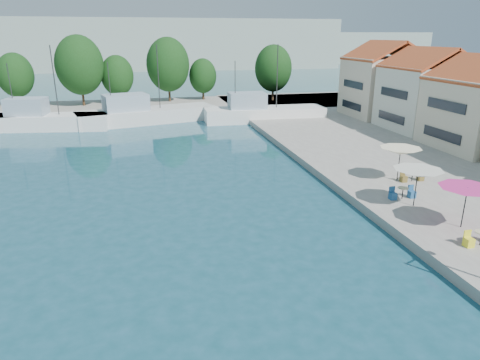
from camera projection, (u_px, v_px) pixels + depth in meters
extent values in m
cube|color=gray|center=(137.00, 108.00, 65.75)|extent=(90.00, 16.00, 0.60)
cube|color=#99A799|center=(68.00, 44.00, 144.39)|extent=(180.00, 40.00, 16.00)
cube|color=#99A799|center=(253.00, 48.00, 178.43)|extent=(140.00, 40.00, 12.00)
cube|color=silver|center=(425.00, 98.00, 48.29)|extent=(8.00, 8.50, 7.00)
pyramid|color=#B34727|center=(432.00, 49.00, 46.59)|extent=(8.40, 8.80, 1.80)
cube|color=beige|center=(383.00, 87.00, 56.51)|extent=(8.60, 8.50, 7.50)
pyramid|color=#B34727|center=(387.00, 43.00, 54.73)|extent=(9.00, 8.80, 1.80)
cube|color=white|center=(48.00, 124.00, 51.78)|extent=(15.04, 6.00, 2.20)
cube|color=#91A5B4|center=(26.00, 106.00, 50.96)|extent=(4.78, 3.56, 2.00)
cylinder|color=#2D2D2D|center=(54.00, 81.00, 50.25)|extent=(0.12, 0.12, 8.00)
cylinder|color=#2D2D2D|center=(11.00, 90.00, 50.21)|extent=(0.10, 0.10, 6.00)
cube|color=silver|center=(147.00, 117.00, 55.95)|extent=(18.42, 8.92, 2.20)
cube|color=#91A5B4|center=(126.00, 102.00, 54.11)|extent=(6.07, 4.78, 2.00)
cylinder|color=#2D2D2D|center=(158.00, 77.00, 55.09)|extent=(0.12, 0.12, 8.00)
cylinder|color=#2D2D2D|center=(110.00, 87.00, 52.69)|extent=(0.10, 0.10, 6.00)
cube|color=white|center=(265.00, 116.00, 56.82)|extent=(16.01, 4.81, 2.20)
cube|color=#91A5B4|center=(247.00, 100.00, 55.74)|extent=(4.89, 3.37, 2.00)
cylinder|color=#2D2D2D|center=(277.00, 76.00, 55.46)|extent=(0.12, 0.12, 8.00)
cylinder|color=#2D2D2D|center=(235.00, 85.00, 54.82)|extent=(0.10, 0.10, 6.00)
cylinder|color=#3F2B19|center=(18.00, 94.00, 65.63)|extent=(0.36, 0.36, 3.49)
ellipsoid|color=#153410|center=(15.00, 75.00, 64.73)|extent=(5.31, 5.31, 6.64)
cylinder|color=#3F2B19|center=(82.00, 90.00, 65.05)|extent=(0.36, 0.36, 4.64)
ellipsoid|color=#153410|center=(79.00, 65.00, 63.86)|extent=(7.05, 7.05, 8.81)
cylinder|color=#3F2B19|center=(119.00, 93.00, 67.54)|extent=(0.36, 0.36, 3.30)
ellipsoid|color=#153410|center=(117.00, 76.00, 66.69)|extent=(5.01, 5.01, 6.26)
cylinder|color=#3F2B19|center=(169.00, 87.00, 69.29)|extent=(0.36, 0.36, 4.48)
ellipsoid|color=#153410|center=(168.00, 65.00, 68.14)|extent=(6.81, 6.81, 8.51)
cylinder|color=#3F2B19|center=(203.00, 90.00, 71.57)|extent=(0.36, 0.36, 2.98)
ellipsoid|color=#153410|center=(203.00, 76.00, 70.81)|extent=(4.53, 4.53, 5.66)
cylinder|color=#3F2B19|center=(273.00, 88.00, 70.72)|extent=(0.36, 0.36, 3.96)
ellipsoid|color=#153410|center=(273.00, 68.00, 69.71)|extent=(6.02, 6.02, 7.53)
cylinder|color=black|center=(464.00, 208.00, 23.71)|extent=(0.06, 0.06, 2.36)
cone|color=#CB2B7F|center=(467.00, 192.00, 23.41)|extent=(3.12, 3.12, 0.50)
cylinder|color=black|center=(416.00, 188.00, 26.71)|extent=(0.06, 0.06, 2.42)
cone|color=beige|center=(418.00, 173.00, 26.40)|extent=(3.06, 3.06, 0.50)
cylinder|color=black|center=(399.00, 164.00, 31.51)|extent=(0.06, 0.06, 2.48)
cone|color=#F5E9BE|center=(400.00, 151.00, 31.20)|extent=(3.03, 3.03, 0.50)
cube|color=yellow|center=(469.00, 242.00, 21.78)|extent=(0.42, 0.42, 0.46)
cylinder|color=black|center=(403.00, 193.00, 28.17)|extent=(0.06, 0.06, 0.74)
cylinder|color=beige|center=(403.00, 188.00, 28.05)|extent=(0.70, 0.70, 0.04)
cube|color=#23588C|center=(412.00, 194.00, 28.36)|extent=(0.42, 0.42, 0.46)
cube|color=#23588C|center=(393.00, 196.00, 28.06)|extent=(0.42, 0.42, 0.46)
cylinder|color=black|center=(412.00, 176.00, 31.53)|extent=(0.06, 0.06, 0.74)
cylinder|color=beige|center=(413.00, 172.00, 31.41)|extent=(0.70, 0.70, 0.04)
cube|color=brown|center=(420.00, 178.00, 31.72)|extent=(0.42, 0.42, 0.46)
cube|color=brown|center=(404.00, 179.00, 31.42)|extent=(0.42, 0.42, 0.46)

